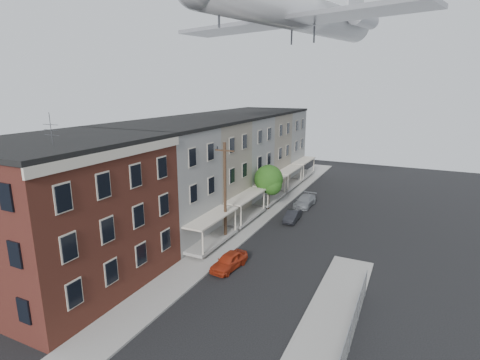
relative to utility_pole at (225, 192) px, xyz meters
The scene contains 15 objects.
sidewalk_left 7.57m from the utility_pole, 89.05° to the left, with size 3.00×62.00×0.12m, color gray.
curb_left 7.72m from the utility_pole, 75.52° to the left, with size 0.15×62.00×0.14m, color gray.
curb_right 16.07m from the utility_pole, 51.19° to the right, with size 0.15×26.00×0.14m, color gray.
corner_building 12.73m from the utility_pole, 120.17° to the right, with size 10.31×12.30×12.15m.
row_house_a 6.55m from the utility_pole, 166.73° to the right, with size 11.98×7.00×10.30m.
row_house_b 8.42m from the utility_pole, 139.15° to the left, with size 11.98×7.00×10.30m.
row_house_c 14.03m from the utility_pole, 116.97° to the left, with size 11.98×7.00×10.30m.
row_house_d 20.52m from the utility_pole, 108.07° to the left, with size 11.98×7.00×10.30m.
row_house_e 27.26m from the utility_pole, 103.50° to the left, with size 11.98×7.00×10.30m.
utility_pole is the anchor object (origin of this frame).
street_tree 10.00m from the utility_pole, 88.11° to the left, with size 3.22×3.20×5.20m.
car_near 6.58m from the utility_pole, 59.30° to the right, with size 1.47×3.66×1.25m, color #A72E15.
car_mid 9.47m from the utility_pole, 63.55° to the left, with size 1.19×3.40×1.12m, color black.
car_far 14.16m from the utility_pole, 74.69° to the left, with size 1.78×4.38×1.27m, color gray.
airplane 19.84m from the utility_pole, 75.59° to the left, with size 27.02×30.90×8.91m.
Camera 1 is at (9.10, -9.75, 13.55)m, focal length 28.00 mm.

